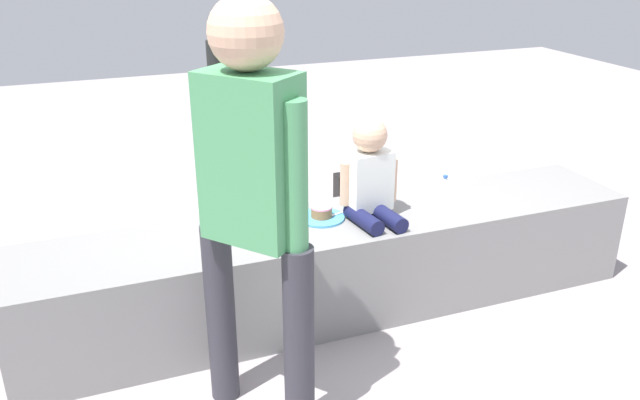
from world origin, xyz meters
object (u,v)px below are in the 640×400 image
Objects in this scene: cake_plate at (322,215)px; cake_box_white at (162,225)px; handbag_black_leather at (358,187)px; adult_standing at (252,185)px; child_seated at (370,176)px; gift_bag at (478,209)px; water_bottle_near_gift at (338,227)px; water_bottle_far_side at (444,190)px.

cake_plate reaches higher than cake_box_white.
adult_standing is at bearing -124.15° from handbag_black_leather.
child_seated is 0.31× the size of adult_standing.
water_bottle_near_gift is at bearing 171.02° from gift_bag.
child_seated is 1.65× the size of gift_bag.
cake_plate is 0.85m from water_bottle_near_gift.
cake_plate is at bearing -121.78° from handbag_black_leather.
child_seated is at bearing -16.72° from cake_plate.
adult_standing is at bearing -123.63° from water_bottle_near_gift.
water_bottle_far_side is at bearing 43.71° from child_seated.
child_seated is at bearing 38.41° from adult_standing.
water_bottle_near_gift is 1.10m from cake_box_white.
water_bottle_far_side is at bearing 36.49° from cake_plate.
cake_box_white is 0.92× the size of handbag_black_leather.
water_bottle_far_side is (0.91, 0.28, 0.01)m from water_bottle_near_gift.
water_bottle_near_gift is 0.95m from water_bottle_far_side.
child_seated is 1.32m from gift_bag.
cake_box_white is at bearing 154.26° from water_bottle_near_gift.
adult_standing is at bearing -128.09° from cake_plate.
child_seated reaches higher than handbag_black_leather.
water_bottle_near_gift is at bearing -162.71° from water_bottle_far_side.
gift_bag is 0.84× the size of handbag_black_leather.
water_bottle_far_side reaches higher than water_bottle_near_gift.
child_seated is 1.57m from water_bottle_far_side.
water_bottle_near_gift is 0.92× the size of water_bottle_far_side.
cake_plate reaches higher than water_bottle_near_gift.
water_bottle_far_side is (1.76, 1.57, -0.86)m from adult_standing.
handbag_black_leather is (1.19, 1.76, -0.83)m from adult_standing.
cake_plate is at bearing 163.28° from child_seated.
handbag_black_leather reaches higher than gift_bag.
gift_bag is (1.75, 1.14, -0.83)m from adult_standing.
gift_bag is 0.83m from handbag_black_leather.
cake_box_white is 1.33m from handbag_black_leather.
water_bottle_far_side is at bearing -18.69° from handbag_black_leather.
child_seated is 1.38× the size of handbag_black_leather.
gift_bag is 0.91m from water_bottle_near_gift.
cake_plate is 0.77× the size of gift_bag.
adult_standing reaches higher than cake_box_white.
child_seated is 1.60m from cake_box_white.
adult_standing is at bearing -146.84° from gift_bag.
handbag_black_leather is at bearing 55.85° from adult_standing.
child_seated is 0.30m from cake_plate.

